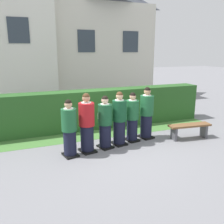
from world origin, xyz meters
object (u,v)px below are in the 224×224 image
Objects in this scene: student_in_red_blazer at (87,124)px; wooden_bench at (189,128)px; student_front_row_4 at (132,118)px; student_front_row_0 at (69,130)px; student_front_row_5 at (146,114)px; student_front_row_3 at (119,120)px; student_front_row_2 at (105,123)px.

student_in_red_blazer reaches higher than wooden_bench.
student_front_row_0 is at bearing -168.04° from student_front_row_4.
student_front_row_5 is at bearing 10.85° from student_in_red_blazer.
student_front_row_5 reaches higher than wooden_bench.
student_front_row_4 is at bearing 16.09° from student_front_row_3.
student_front_row_5 is (1.05, 0.22, 0.02)m from student_front_row_3.
student_front_row_5 reaches higher than student_front_row_4.
student_front_row_0 is 1.60m from student_front_row_3.
student_front_row_3 is 1.14× the size of wooden_bench.
student_front_row_4 is at bearing 164.62° from wooden_bench.
student_front_row_0 is 1.11m from student_front_row_2.
student_front_row_0 is 1.01× the size of student_front_row_2.
student_front_row_2 is (1.09, 0.20, -0.00)m from student_front_row_0.
student_front_row_3 is at bearing 10.61° from student_front_row_0.
student_in_red_blazer is at bearing -168.22° from student_front_row_4.
student_in_red_blazer is at bearing -170.99° from student_front_row_2.
student_front_row_0 reaches higher than student_front_row_2.
wooden_bench is at bearing -8.73° from student_front_row_3.
student_front_row_5 is at bearing 11.17° from student_front_row_0.
student_in_red_blazer reaches higher than student_front_row_4.
student_in_red_blazer reaches higher than student_front_row_0.
student_in_red_blazer reaches higher than student_front_row_5.
student_front_row_0 is at bearing 179.08° from wooden_bench.
student_front_row_0 is 0.53m from student_in_red_blazer.
student_front_row_0 is 2.68m from student_front_row_5.
wooden_bench is (1.83, -0.50, -0.39)m from student_front_row_4.
student_front_row_4 is (1.56, 0.33, -0.06)m from student_in_red_blazer.
student_in_red_blazer is 1.08× the size of student_front_row_4.
student_front_row_3 is 0.52m from student_front_row_4.
student_front_row_3 reaches higher than student_front_row_2.
wooden_bench is (2.33, -0.36, -0.43)m from student_front_row_3.
student_front_row_0 reaches higher than student_front_row_4.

